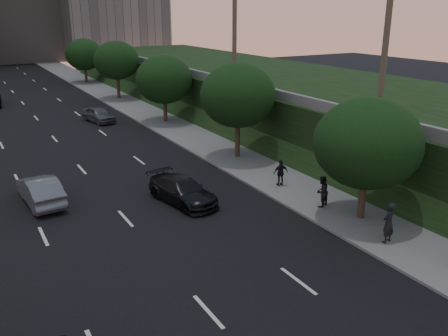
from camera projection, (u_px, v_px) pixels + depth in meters
road_surface at (60, 145)px, 37.29m from camera, size 16.00×140.00×0.02m
sidewalk_right at (178, 128)px, 42.08m from camera, size 4.50×140.00×0.15m
embankment at (298, 99)px, 45.35m from camera, size 18.00×90.00×4.00m
parapet_wall at (221, 80)px, 40.60m from camera, size 0.35×90.00×0.70m
tree_right_a at (367, 143)px, 22.74m from camera, size 5.20×5.20×6.24m
tree_right_b at (238, 96)px, 32.46m from camera, size 5.20×5.20×6.74m
tree_right_c at (164, 80)px, 43.32m from camera, size 5.20×5.20×6.24m
tree_right_d at (116, 60)px, 54.68m from camera, size 5.20×5.20×6.74m
tree_right_e at (84, 54)px, 67.18m from camera, size 5.20×5.20×6.24m
sedan_mid_left at (40, 190)px, 25.83m from camera, size 1.98×4.78×1.54m
sedan_near_right at (183, 191)px, 25.98m from camera, size 2.82×5.09×1.40m
sedan_far_right at (98, 114)px, 44.59m from camera, size 2.53×4.50×1.44m
pedestrian_a at (388, 223)px, 21.13m from camera, size 0.78×0.59×1.91m
pedestrian_b at (322, 191)px, 25.04m from camera, size 0.98×0.87×1.70m
pedestrian_c at (281, 173)px, 28.07m from camera, size 0.98×0.53×1.59m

